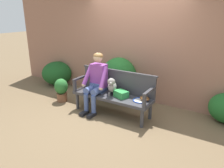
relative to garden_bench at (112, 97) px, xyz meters
The scene contains 14 objects.
ground_plane 0.38m from the garden_bench, ahead, with size 40.00×40.00×0.00m, color brown.
brick_garden_fence 1.55m from the garden_bench, 90.00° to the left, with size 8.00×0.30×2.73m, color #936651.
hedge_bush_mid_right 0.91m from the garden_bench, 111.11° to the left, with size 0.94×0.92×1.07m, color #1E5B23.
hedge_bush_far_left 2.64m from the garden_bench, 161.40° to the left, with size 0.90×0.89×0.71m, color #194C1E.
garden_bench is the anchor object (origin of this frame).
bench_backrest 0.39m from the garden_bench, 90.00° to the left, with size 1.81×0.06×0.50m.
bench_armrest_left_end 0.89m from the garden_bench, behind, with size 0.06×0.53×0.28m.
bench_armrest_right_end 0.89m from the garden_bench, ahead, with size 0.06×0.53×0.28m.
person_seated 0.51m from the garden_bench, behind, with size 0.56×0.67×1.31m.
dog_on_bench 0.26m from the garden_bench, 125.86° to the left, with size 0.29×0.40×0.40m.
tennis_racket 0.66m from the garden_bench, ahead, with size 0.38×0.58×0.03m.
baseball_glove 0.73m from the garden_bench, ahead, with size 0.22×0.17×0.09m, color brown.
sports_bag 0.26m from the garden_bench, ahead, with size 0.28×0.20×0.14m, color #2D8E42.
potted_plant 1.44m from the garden_bench, behind, with size 0.33×0.33×0.58m.
Camera 1 is at (2.26, -3.66, 2.13)m, focal length 34.44 mm.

